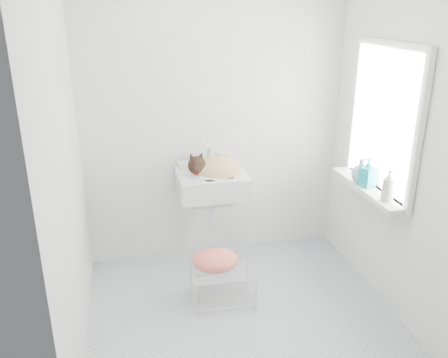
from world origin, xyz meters
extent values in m
cube|color=#B6B7B8|center=(0.00, 0.00, 0.00)|extent=(2.20, 2.00, 0.02)
cube|color=white|center=(0.00, 1.00, 1.25)|extent=(2.20, 0.02, 2.50)
cube|color=white|center=(1.10, 0.00, 1.25)|extent=(0.02, 2.00, 2.50)
cube|color=white|center=(-1.10, 0.00, 1.25)|extent=(0.02, 2.00, 2.50)
cube|color=white|center=(1.09, 0.20, 1.35)|extent=(0.01, 0.80, 1.00)
cube|color=white|center=(1.07, 0.20, 1.35)|extent=(0.04, 0.90, 1.10)
cube|color=white|center=(1.01, 0.20, 0.83)|extent=(0.16, 0.88, 0.04)
cube|color=silver|center=(-0.08, 0.74, 0.85)|extent=(0.55, 0.48, 0.22)
ellipsoid|color=tan|center=(-0.05, 0.73, 0.88)|extent=(0.42, 0.37, 0.20)
sphere|color=black|center=(-0.20, 0.67, 0.97)|extent=(0.16, 0.16, 0.14)
torus|color=#B31813|center=(-0.18, 0.66, 0.93)|extent=(0.14, 0.14, 0.06)
cube|color=silver|center=(-0.10, 0.21, 0.15)|extent=(0.46, 0.34, 0.27)
ellipsoid|color=orange|center=(-0.15, 0.24, 0.30)|extent=(0.37, 0.28, 0.14)
imported|color=beige|center=(1.00, -0.08, 0.85)|extent=(0.08, 0.08, 0.19)
imported|color=teal|center=(1.00, 0.20, 0.85)|extent=(0.13, 0.13, 0.22)
imported|color=#9CB7BF|center=(1.00, 0.30, 0.85)|extent=(0.19, 0.19, 0.18)
camera|label=1|loc=(-0.74, -2.73, 2.14)|focal=37.38mm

